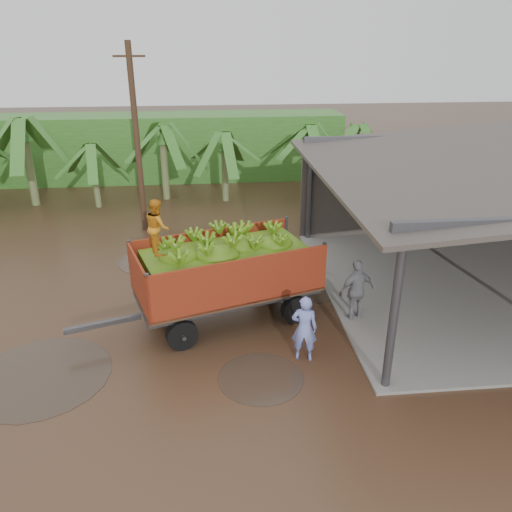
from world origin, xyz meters
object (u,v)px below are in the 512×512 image
(banana_trailer, at_px, (226,270))
(utility_pole, at_px, (137,140))
(man_blue, at_px, (304,328))
(man_grey, at_px, (357,291))

(banana_trailer, bearing_deg, utility_pole, 94.36)
(banana_trailer, relative_size, man_blue, 3.96)
(banana_trailer, height_order, man_blue, banana_trailer)
(utility_pole, bearing_deg, man_grey, -50.23)
(banana_trailer, bearing_deg, man_blue, -68.72)
(man_grey, bearing_deg, banana_trailer, -24.99)
(utility_pole, bearing_deg, man_blue, -63.31)
(man_blue, height_order, utility_pole, utility_pole)
(banana_trailer, relative_size, man_grey, 3.71)
(man_blue, height_order, man_grey, man_grey)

